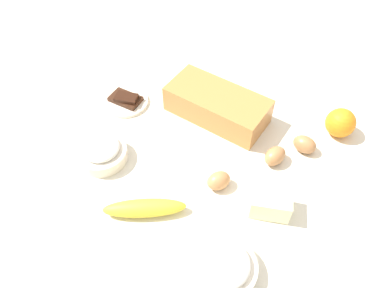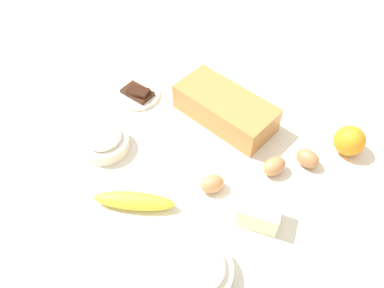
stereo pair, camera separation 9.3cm
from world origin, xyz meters
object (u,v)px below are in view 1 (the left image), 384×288
(chocolate_plate, at_px, (126,101))
(egg_beside_bowl, at_px, (305,144))
(flour_bowl, at_px, (224,267))
(egg_near_butter, at_px, (275,156))
(orange_fruit, at_px, (340,123))
(banana, at_px, (146,209))
(egg_loose, at_px, (219,181))
(butter_block, at_px, (270,203))
(sugar_bowl, at_px, (102,152))
(loaf_pan, at_px, (217,105))

(chocolate_plate, bearing_deg, egg_beside_bowl, 11.86)
(flour_bowl, height_order, egg_near_butter, flour_bowl)
(orange_fruit, bearing_deg, banana, -121.70)
(banana, height_order, egg_loose, egg_loose)
(butter_block, bearing_deg, egg_beside_bowl, 89.24)
(egg_near_butter, relative_size, egg_beside_bowl, 1.02)
(egg_near_butter, bearing_deg, egg_loose, -120.85)
(butter_block, distance_m, egg_near_butter, 0.14)
(egg_near_butter, bearing_deg, butter_block, -71.00)
(flour_bowl, bearing_deg, orange_fruit, 81.30)
(egg_beside_bowl, height_order, egg_loose, same)
(sugar_bowl, xyz_separation_m, chocolate_plate, (-0.08, 0.19, -0.02))
(butter_block, bearing_deg, flour_bowl, -95.69)
(flour_bowl, distance_m, egg_loose, 0.21)
(loaf_pan, height_order, sugar_bowl, loaf_pan)
(loaf_pan, xyz_separation_m, butter_block, (0.25, -0.20, -0.01))
(banana, xyz_separation_m, egg_near_butter, (0.19, 0.29, 0.00))
(butter_block, distance_m, egg_beside_bowl, 0.21)
(loaf_pan, xyz_separation_m, egg_loose, (0.12, -0.21, -0.02))
(sugar_bowl, relative_size, egg_near_butter, 2.02)
(orange_fruit, bearing_deg, egg_near_butter, -120.18)
(orange_fruit, xyz_separation_m, egg_beside_bowl, (-0.06, -0.11, -0.02))
(orange_fruit, distance_m, butter_block, 0.32)
(sugar_bowl, distance_m, banana, 0.20)
(flour_bowl, distance_m, chocolate_plate, 0.57)
(flour_bowl, xyz_separation_m, butter_block, (0.02, 0.18, 0.00))
(chocolate_plate, bearing_deg, butter_block, -11.88)
(banana, bearing_deg, butter_block, 33.78)
(orange_fruit, bearing_deg, flour_bowl, -98.70)
(sugar_bowl, distance_m, chocolate_plate, 0.21)
(butter_block, distance_m, egg_loose, 0.13)
(flour_bowl, bearing_deg, chocolate_plate, 149.04)
(loaf_pan, height_order, banana, loaf_pan)
(loaf_pan, height_order, egg_loose, loaf_pan)
(egg_near_butter, xyz_separation_m, egg_loose, (-0.08, -0.14, -0.00))
(flour_bowl, height_order, orange_fruit, orange_fruit)
(sugar_bowl, bearing_deg, flour_bowl, -13.60)
(banana, relative_size, butter_block, 2.11)
(butter_block, xyz_separation_m, egg_near_butter, (-0.05, 0.14, -0.01))
(chocolate_plate, bearing_deg, orange_fruit, 20.75)
(orange_fruit, distance_m, egg_near_butter, 0.21)
(flour_bowl, distance_m, butter_block, 0.19)
(egg_near_butter, height_order, egg_beside_bowl, same)
(banana, bearing_deg, egg_loose, 55.83)
(loaf_pan, xyz_separation_m, sugar_bowl, (-0.17, -0.29, -0.01))
(flour_bowl, height_order, chocolate_plate, flour_bowl)
(banana, xyz_separation_m, butter_block, (0.24, 0.16, 0.01))
(egg_near_butter, bearing_deg, sugar_bowl, -149.36)
(loaf_pan, relative_size, banana, 1.50)
(egg_near_butter, distance_m, chocolate_plate, 0.46)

